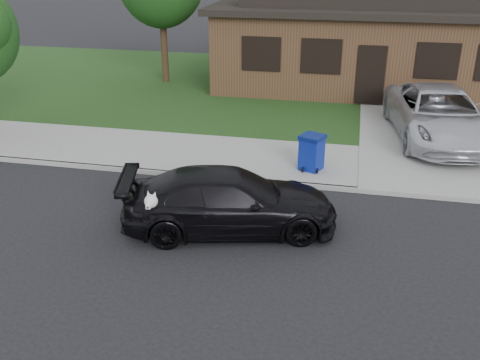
# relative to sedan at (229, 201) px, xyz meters

# --- Properties ---
(ground) EXTENTS (120.00, 120.00, 0.00)m
(ground) POSITION_rel_sedan_xyz_m (-1.11, -1.08, -0.65)
(ground) COLOR black
(ground) RESTS_ON ground
(sidewalk) EXTENTS (60.00, 3.00, 0.12)m
(sidewalk) POSITION_rel_sedan_xyz_m (-1.11, 3.92, -0.59)
(sidewalk) COLOR gray
(sidewalk) RESTS_ON ground
(curb) EXTENTS (60.00, 0.12, 0.12)m
(curb) POSITION_rel_sedan_xyz_m (-1.11, 2.42, -0.59)
(curb) COLOR gray
(curb) RESTS_ON ground
(lawn) EXTENTS (60.00, 13.00, 0.13)m
(lawn) POSITION_rel_sedan_xyz_m (-1.11, 11.92, -0.58)
(lawn) COLOR #193814
(lawn) RESTS_ON ground
(driveway) EXTENTS (4.50, 13.00, 0.14)m
(driveway) POSITION_rel_sedan_xyz_m (4.89, 8.92, -0.58)
(driveway) COLOR gray
(driveway) RESTS_ON ground
(sedan) EXTENTS (4.77, 2.87, 1.29)m
(sedan) POSITION_rel_sedan_xyz_m (0.00, 0.00, 0.00)
(sedan) COLOR black
(sedan) RESTS_ON ground
(minivan) EXTENTS (3.16, 5.70, 1.51)m
(minivan) POSITION_rel_sedan_xyz_m (4.89, 6.52, 0.25)
(minivan) COLOR silver
(minivan) RESTS_ON driveway
(recycling_bin) EXTENTS (0.73, 0.73, 0.94)m
(recycling_bin) POSITION_rel_sedan_xyz_m (1.41, 3.36, -0.06)
(recycling_bin) COLOR navy
(recycling_bin) RESTS_ON sidewalk
(house) EXTENTS (12.60, 8.60, 4.65)m
(house) POSITION_rel_sedan_xyz_m (2.89, 13.92, 1.49)
(house) COLOR #422B1C
(house) RESTS_ON ground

